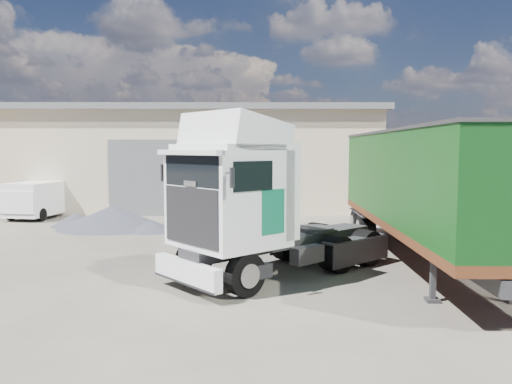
{
  "coord_description": "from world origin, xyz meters",
  "views": [
    {
      "loc": [
        2.83,
        -13.43,
        3.18
      ],
      "look_at": [
        2.89,
        3.0,
        1.75
      ],
      "focal_mm": 35.0,
      "sensor_mm": 36.0,
      "label": 1
    }
  ],
  "objects": [
    {
      "name": "panel_van",
      "position": [
        -7.02,
        9.63,
        0.86
      ],
      "size": [
        2.33,
        4.29,
        1.66
      ],
      "rotation": [
        0.0,
        0.0,
        -0.17
      ],
      "color": "black",
      "rests_on": "ground"
    },
    {
      "name": "brick_boundary_wall",
      "position": [
        11.5,
        6.0,
        1.25
      ],
      "size": [
        0.35,
        26.0,
        2.5
      ],
      "primitive_type": "cube",
      "color": "#973926",
      "rests_on": "ground"
    },
    {
      "name": "warehouse",
      "position": [
        -6.0,
        16.0,
        2.66
      ],
      "size": [
        30.6,
        12.6,
        5.42
      ],
      "color": "#BFAF93",
      "rests_on": "ground"
    },
    {
      "name": "box_trailer",
      "position": [
        7.47,
        0.26,
        2.25
      ],
      "size": [
        2.65,
        11.14,
        3.68
      ],
      "rotation": [
        0.0,
        0.0,
        -0.03
      ],
      "color": "#2D2D30",
      "rests_on": "ground"
    },
    {
      "name": "tractor_unit",
      "position": [
        2.82,
        -1.47,
        1.69
      ],
      "size": [
        5.9,
        5.56,
        4.01
      ],
      "rotation": [
        0.0,
        0.0,
        -0.85
      ],
      "color": "black",
      "rests_on": "ground"
    },
    {
      "name": "ground",
      "position": [
        0.0,
        0.0,
        0.0
      ],
      "size": [
        120.0,
        120.0,
        0.0
      ],
      "primitive_type": "plane",
      "color": "black",
      "rests_on": "ground"
    },
    {
      "name": "gravel_heap",
      "position": [
        -2.91,
        6.37,
        0.42
      ],
      "size": [
        5.3,
        4.62,
        0.91
      ],
      "rotation": [
        0.0,
        0.0,
        0.05
      ],
      "color": "#1F212A",
      "rests_on": "ground"
    }
  ]
}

